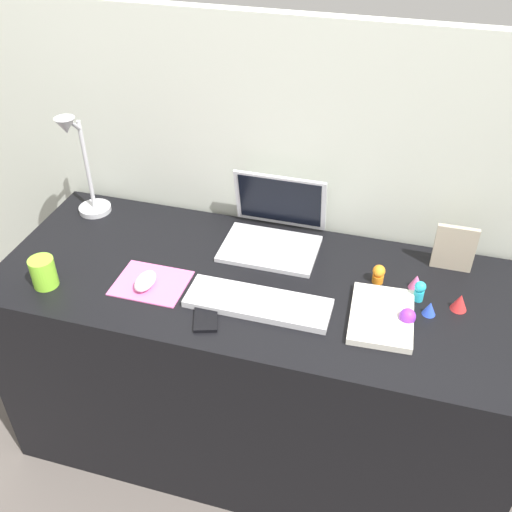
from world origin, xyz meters
TOP-DOWN VIEW (x-y plane):
  - ground_plane at (0.00, 0.00)m, footprint 6.00×6.00m
  - back_wall at (0.00, 0.36)m, footprint 2.77×0.05m
  - desk at (0.00, 0.00)m, footprint 1.57×0.63m
  - laptop at (-0.00, 0.21)m, footprint 0.30×0.26m
  - keyboard at (0.04, -0.11)m, footprint 0.41×0.13m
  - mousepad at (-0.29, -0.10)m, footprint 0.21×0.17m
  - mouse at (-0.30, -0.12)m, footprint 0.06×0.10m
  - cell_phone at (-0.09, -0.19)m, footprint 0.10×0.14m
  - desk_lamp at (-0.65, 0.18)m, footprint 0.11×0.16m
  - notebook_pad at (0.38, -0.07)m, footprint 0.18×0.25m
  - picture_frame at (0.55, 0.22)m, footprint 0.12×0.02m
  - coffee_mug at (-0.59, -0.19)m, footprint 0.07×0.07m
  - toy_figurine_purple at (0.44, -0.07)m, footprint 0.04×0.04m
  - toy_figurine_cyan at (0.47, 0.04)m, footprint 0.03×0.03m
  - toy_figurine_pink at (0.46, 0.10)m, footprint 0.04×0.04m
  - toy_figurine_blue at (0.50, -0.01)m, footprint 0.04×0.04m
  - toy_figurine_orange at (0.35, 0.09)m, footprint 0.04×0.04m
  - toy_figurine_red at (0.58, 0.03)m, footprint 0.05×0.05m

SIDE VIEW (x-z plane):
  - ground_plane at x=0.00m, z-range 0.00..0.00m
  - desk at x=0.00m, z-range 0.00..0.74m
  - back_wall at x=0.00m, z-range 0.00..1.41m
  - mousepad at x=-0.29m, z-range 0.74..0.74m
  - cell_phone at x=-0.09m, z-range 0.74..0.75m
  - keyboard at x=0.04m, z-range 0.74..0.76m
  - notebook_pad at x=0.38m, z-range 0.74..0.76m
  - toy_figurine_blue at x=0.50m, z-range 0.74..0.78m
  - mouse at x=-0.30m, z-range 0.74..0.78m
  - toy_figurine_pink at x=0.46m, z-range 0.74..0.79m
  - toy_figurine_purple at x=0.44m, z-range 0.74..0.79m
  - toy_figurine_red at x=0.58m, z-range 0.74..0.79m
  - toy_figurine_orange at x=0.35m, z-range 0.74..0.80m
  - toy_figurine_cyan at x=0.47m, z-range 0.74..0.81m
  - coffee_mug at x=-0.59m, z-range 0.74..0.83m
  - laptop at x=0.00m, z-range 0.69..0.90m
  - picture_frame at x=0.55m, z-range 0.74..0.89m
  - desk_lamp at x=-0.65m, z-range 0.73..1.11m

